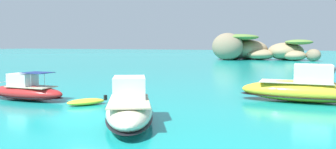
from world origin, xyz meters
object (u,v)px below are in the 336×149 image
Objects in this scene: motorboat_red at (26,91)px; islet_large at (240,49)px; motorboat_yellow at (306,89)px; dinghy_tender at (86,102)px; islet_small at (289,51)px; motorboat_cream at (129,107)px.

islet_large is at bearing 87.30° from motorboat_red.
dinghy_tender is (-14.03, -6.95, -0.69)m from motorboat_yellow.
motorboat_yellow is at bearing -75.90° from islet_large.
islet_small is 73.63m from motorboat_red.
dinghy_tender is at bearing -1.20° from motorboat_red.
motorboat_yellow is (8.80, 10.44, 0.10)m from motorboat_cream.
islet_large is 2.08× the size of motorboat_yellow.
motorboat_red is at bearing 161.32° from motorboat_cream.
islet_large is 2.87× the size of motorboat_red.
motorboat_cream is at bearing -18.68° from motorboat_red.
motorboat_cream is at bearing -84.40° from islet_large.
islet_large is at bearing -175.49° from islet_small.
motorboat_red is (-15.48, -71.97, -1.56)m from islet_small.
islet_large reaches higher than dinghy_tender.
islet_small is at bearing 86.35° from motorboat_cream.
motorboat_yellow is at bearing -86.50° from islet_small.
motorboat_cream is at bearing -33.70° from dinghy_tender.
islet_large reaches higher than motorboat_cream.
motorboat_red is at bearing -102.14° from islet_small.
islet_small is 1.53× the size of motorboat_yellow.
motorboat_red is 2.48× the size of dinghy_tender.
motorboat_red reaches higher than dinghy_tender.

